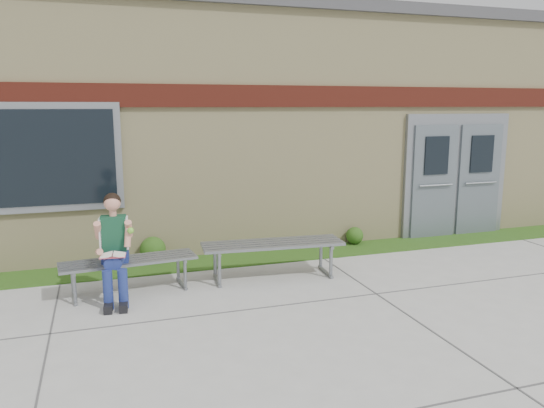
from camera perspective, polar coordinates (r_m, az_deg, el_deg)
name	(u,v)px	position (r m, az deg, el deg)	size (l,w,h in m)	color
ground	(322,317)	(6.39, 5.38, -12.05)	(80.00, 80.00, 0.00)	#9E9E99
grass_strip	(258,257)	(8.70, -1.48, -5.75)	(16.00, 0.80, 0.02)	#2A4A13
school_building	(213,122)	(11.64, -6.39, 8.78)	(16.20, 6.22, 4.20)	beige
bench_left	(129,267)	(7.29, -15.11, -6.56)	(1.79, 0.66, 0.45)	slate
bench_right	(273,250)	(7.63, 0.08, -5.01)	(2.05, 0.72, 0.52)	slate
girl	(114,246)	(7.00, -16.62, -4.32)	(0.49, 0.84, 1.36)	navy
shrub_mid	(153,249)	(8.57, -12.69, -4.78)	(0.40, 0.40, 0.40)	#2A4A13
shrub_east	(355,235)	(9.55, 8.88, -3.37)	(0.31, 0.31, 0.31)	#2A4A13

